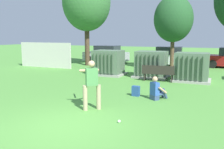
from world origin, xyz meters
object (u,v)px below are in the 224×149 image
at_px(transformer_mid_east, 192,67).
at_px(transformer_west, 108,63).
at_px(seated_spectator, 157,90).
at_px(batter, 91,82).
at_px(sports_ball, 119,121).
at_px(transformer_mid_west, 151,65).
at_px(parked_car_left_of_center, 168,57).
at_px(backpack, 136,91).
at_px(parked_car_leftmost, 106,55).
at_px(park_bench, 158,72).

bearing_deg(transformer_mid_east, transformer_west, 178.02).
xyz_separation_m(transformer_west, seated_spectator, (4.34, -4.92, -0.41)).
bearing_deg(batter, sports_ball, -32.77).
xyz_separation_m(transformer_mid_east, sports_ball, (-1.31, -7.87, -0.74)).
relative_size(transformer_mid_west, batter, 1.21).
height_order(sports_ball, parked_car_left_of_center, parked_car_left_of_center).
bearing_deg(backpack, batter, -109.23).
height_order(backpack, parked_car_leftmost, parked_car_leftmost).
xyz_separation_m(backpack, parked_car_left_of_center, (-0.77, 11.39, 0.54)).
height_order(batter, parked_car_leftmost, batter).
xyz_separation_m(transformer_mid_west, seated_spectator, (1.52, -5.13, -0.41)).
distance_m(transformer_mid_west, backpack, 4.98).
xyz_separation_m(transformer_mid_east, seated_spectator, (-0.90, -4.74, -0.41)).
distance_m(transformer_west, transformer_mid_east, 5.25).
xyz_separation_m(batter, parked_car_left_of_center, (0.09, 13.84, -0.22)).
height_order(transformer_west, transformer_mid_west, same).
bearing_deg(seated_spectator, backpack, 166.99).
xyz_separation_m(seated_spectator, backpack, (-0.95, 0.22, -0.16)).
xyz_separation_m(transformer_mid_east, park_bench, (-1.72, -0.85, -0.25)).
height_order(sports_ball, seated_spectator, seated_spectator).
distance_m(transformer_mid_east, seated_spectator, 4.84).
bearing_deg(transformer_mid_west, sports_ball, -82.29).
height_order(sports_ball, parked_car_leftmost, parked_car_leftmost).
height_order(seated_spectator, backpack, seated_spectator).
distance_m(transformer_west, park_bench, 3.68).
bearing_deg(park_bench, batter, -99.12).
bearing_deg(sports_ball, transformer_mid_west, 97.71).
bearing_deg(park_bench, transformer_west, 163.60).
relative_size(batter, backpack, 3.95).
xyz_separation_m(transformer_west, backpack, (3.39, -4.70, -0.57)).
xyz_separation_m(transformer_west, sports_ball, (3.94, -8.05, -0.74)).
distance_m(transformer_mid_east, sports_ball, 8.01).
bearing_deg(transformer_west, transformer_mid_west, 4.39).
xyz_separation_m(transformer_mid_west, park_bench, (0.70, -1.25, -0.25)).
relative_size(transformer_mid_east, park_bench, 1.16).
xyz_separation_m(park_bench, batter, (-0.98, -6.11, 0.44)).
relative_size(seated_spectator, parked_car_left_of_center, 0.22).
xyz_separation_m(batter, seated_spectator, (1.80, 2.23, -0.60)).
bearing_deg(parked_car_leftmost, transformer_mid_east, -39.10).
bearing_deg(batter, backpack, 70.77).
height_order(transformer_mid_east, sports_ball, transformer_mid_east).
distance_m(batter, parked_car_leftmost, 14.97).
bearing_deg(batter, transformer_west, 109.54).
bearing_deg(parked_car_left_of_center, parked_car_leftmost, -179.84).
xyz_separation_m(sports_ball, parked_car_leftmost, (-7.13, 14.73, 0.71)).
bearing_deg(park_bench, backpack, -91.99).
bearing_deg(transformer_west, seated_spectator, -48.57).
distance_m(transformer_mid_east, backpack, 4.92).
bearing_deg(backpack, parked_car_leftmost, 120.06).
height_order(transformer_mid_east, seated_spectator, transformer_mid_east).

